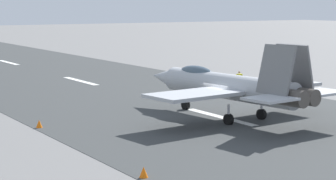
% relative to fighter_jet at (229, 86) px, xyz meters
% --- Properties ---
extents(ground_plane, '(400.00, 400.00, 0.00)m').
position_rel_fighter_jet_xyz_m(ground_plane, '(0.33, 0.14, -2.38)').
color(ground_plane, slate).
extents(runway_strip, '(240.00, 26.00, 0.02)m').
position_rel_fighter_jet_xyz_m(runway_strip, '(0.31, 0.14, -2.37)').
color(runway_strip, '#393B3C').
rests_on(runway_strip, ground).
extents(fighter_jet, '(16.89, 14.49, 5.58)m').
position_rel_fighter_jet_xyz_m(fighter_jet, '(0.00, 0.00, 0.00)').
color(fighter_jet, '#AAADB3').
rests_on(fighter_jet, ground).
extents(crew_person, '(0.38, 0.68, 1.61)m').
position_rel_fighter_jet_xyz_m(crew_person, '(12.91, -11.09, -1.58)').
color(crew_person, '#1E2338').
rests_on(crew_person, ground).
extents(marker_cone_near, '(0.44, 0.44, 0.55)m').
position_rel_fighter_jet_xyz_m(marker_cone_near, '(-10.24, 12.72, -2.11)').
color(marker_cone_near, orange).
rests_on(marker_cone_near, ground).
extents(marker_cone_mid, '(0.44, 0.44, 0.55)m').
position_rel_fighter_jet_xyz_m(marker_cone_mid, '(3.83, 12.72, -2.11)').
color(marker_cone_mid, orange).
rests_on(marker_cone_mid, ground).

